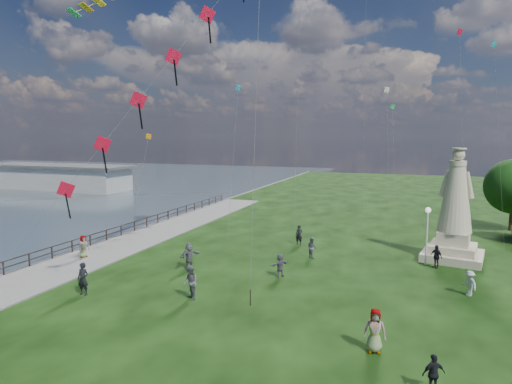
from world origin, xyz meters
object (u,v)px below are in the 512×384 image
at_px(person_6, 299,235).
at_px(pier_pavilion, 55,177).
at_px(person_3, 434,374).
at_px(person_7, 312,247).
at_px(statue, 455,218).
at_px(person_5, 189,256).
at_px(person_4, 375,330).
at_px(person_8, 470,283).
at_px(person_0, 83,279).
at_px(person_9, 436,256).
at_px(person_11, 280,265).
at_px(lamppost, 427,224).
at_px(person_1, 190,283).
at_px(person_10, 84,248).

bearing_deg(person_6, pier_pavilion, 154.90).
relative_size(person_3, person_7, 0.92).
bearing_deg(person_3, statue, -125.03).
bearing_deg(pier_pavilion, statue, -22.06).
distance_m(pier_pavilion, person_5, 57.62).
relative_size(person_4, person_8, 1.29).
relative_size(person_4, person_6, 1.13).
xyz_separation_m(statue, person_0, (-20.53, -15.11, -2.16)).
xyz_separation_m(person_5, person_9, (15.97, 6.05, -0.11)).
relative_size(statue, person_5, 4.48).
bearing_deg(person_11, lamppost, 157.20).
bearing_deg(statue, person_1, -126.00).
xyz_separation_m(person_7, person_8, (10.17, -4.48, -0.06)).
height_order(lamppost, person_8, lamppost).
height_order(person_1, person_8, person_1).
height_order(person_6, person_8, person_6).
relative_size(person_3, person_8, 0.99).
distance_m(pier_pavilion, person_9, 68.36).
xyz_separation_m(pier_pavilion, statue, (63.47, -25.72, 1.27)).
height_order(statue, person_10, statue).
bearing_deg(person_1, person_4, 28.86).
bearing_deg(person_9, person_1, -95.47).
bearing_deg(pier_pavilion, person_7, -28.30).
bearing_deg(person_6, person_4, -64.49).
relative_size(person_4, person_5, 1.03).
relative_size(person_0, person_5, 1.04).
relative_size(person_4, person_10, 1.12).
height_order(person_4, person_6, person_4).
bearing_deg(person_0, statue, 31.22).
bearing_deg(person_5, person_7, -29.32).
bearing_deg(person_6, statue, -0.74).
height_order(pier_pavilion, person_11, pier_pavilion).
distance_m(person_3, person_7, 17.17).
distance_m(lamppost, person_3, 16.44).
xyz_separation_m(person_7, person_9, (8.63, 0.54, 0.02)).
xyz_separation_m(lamppost, person_0, (-18.62, -12.97, -2.03)).
bearing_deg(person_7, person_10, 64.30).
distance_m(pier_pavilion, person_0, 59.26).
bearing_deg(person_5, person_9, -45.43).
distance_m(person_0, person_8, 22.13).
relative_size(pier_pavilion, person_8, 20.58).
bearing_deg(person_6, person_8, -32.46).
height_order(person_0, person_5, person_0).
bearing_deg(statue, person_3, -85.83).
bearing_deg(person_8, pier_pavilion, -154.99).
bearing_deg(person_7, person_0, 91.80).
relative_size(person_6, person_10, 0.99).
distance_m(person_4, person_10, 22.62).
height_order(person_4, person_9, person_4).
bearing_deg(person_5, person_8, -62.80).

